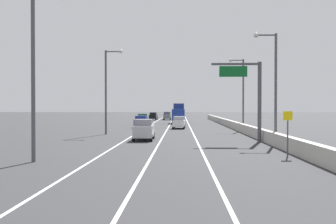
# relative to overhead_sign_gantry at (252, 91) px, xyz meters

# --- Properties ---
(ground_plane) EXTENTS (320.00, 320.00, 0.00)m
(ground_plane) POSITION_rel_overhead_sign_gantry_xyz_m (-6.59, 34.44, -4.73)
(ground_plane) COLOR #2D2D30
(lane_stripe_left) EXTENTS (0.16, 130.00, 0.00)m
(lane_stripe_left) POSITION_rel_overhead_sign_gantry_xyz_m (-12.09, 25.44, -4.73)
(lane_stripe_left) COLOR silver
(lane_stripe_left) RESTS_ON ground_plane
(lane_stripe_center) EXTENTS (0.16, 130.00, 0.00)m
(lane_stripe_center) POSITION_rel_overhead_sign_gantry_xyz_m (-8.59, 25.44, -4.73)
(lane_stripe_center) COLOR silver
(lane_stripe_center) RESTS_ON ground_plane
(lane_stripe_right) EXTENTS (0.16, 130.00, 0.00)m
(lane_stripe_right) POSITION_rel_overhead_sign_gantry_xyz_m (-5.09, 25.44, -4.73)
(lane_stripe_right) COLOR silver
(lane_stripe_right) RESTS_ON ground_plane
(jersey_barrier_right) EXTENTS (0.60, 120.00, 1.10)m
(jersey_barrier_right) POSITION_rel_overhead_sign_gantry_xyz_m (1.34, 10.44, -4.18)
(jersey_barrier_right) COLOR #B2ADA3
(jersey_barrier_right) RESTS_ON ground_plane
(overhead_sign_gantry) EXTENTS (4.68, 0.36, 7.50)m
(overhead_sign_gantry) POSITION_rel_overhead_sign_gantry_xyz_m (0.00, 0.00, 0.00)
(overhead_sign_gantry) COLOR #47474C
(overhead_sign_gantry) RESTS_ON ground_plane
(speed_advisory_sign) EXTENTS (0.60, 0.11, 3.00)m
(speed_advisory_sign) POSITION_rel_overhead_sign_gantry_xyz_m (0.44, -10.22, -2.96)
(speed_advisory_sign) COLOR #4C4C51
(speed_advisory_sign) RESTS_ON ground_plane
(lamp_post_right_second) EXTENTS (2.14, 0.44, 10.07)m
(lamp_post_right_second) POSITION_rel_overhead_sign_gantry_xyz_m (1.81, -0.68, 1.06)
(lamp_post_right_second) COLOR #4C4C51
(lamp_post_right_second) RESTS_ON ground_plane
(lamp_post_right_third) EXTENTS (2.14, 0.44, 10.07)m
(lamp_post_right_third) POSITION_rel_overhead_sign_gantry_xyz_m (1.96, 17.85, 1.06)
(lamp_post_right_third) COLOR #4C4C51
(lamp_post_right_third) RESTS_ON ground_plane
(lamp_post_left_near) EXTENTS (2.14, 0.44, 10.07)m
(lamp_post_left_near) POSITION_rel_overhead_sign_gantry_xyz_m (-15.19, -13.21, 1.06)
(lamp_post_left_near) COLOR #4C4C51
(lamp_post_left_near) RESTS_ON ground_plane
(lamp_post_left_mid) EXTENTS (2.14, 0.44, 10.07)m
(lamp_post_left_mid) POSITION_rel_overhead_sign_gantry_xyz_m (-15.29, 9.03, 1.06)
(lamp_post_left_mid) COLOR #4C4C51
(lamp_post_left_mid) RESTS_ON ground_plane
(car_blue_0) EXTENTS (2.10, 4.59, 1.88)m
(car_blue_0) POSITION_rel_overhead_sign_gantry_xyz_m (-12.81, 23.86, -3.79)
(car_blue_0) COLOR #1E389E
(car_blue_0) RESTS_ON ground_plane
(car_green_1) EXTENTS (1.97, 4.52, 2.05)m
(car_green_1) POSITION_rel_overhead_sign_gantry_xyz_m (-13.35, 31.06, -3.71)
(car_green_1) COLOR #196033
(car_green_1) RESTS_ON ground_plane
(car_black_2) EXTENTS (1.95, 4.47, 1.90)m
(car_black_2) POSITION_rel_overhead_sign_gantry_xyz_m (-13.37, 57.65, -3.78)
(car_black_2) COLOR black
(car_black_2) RESTS_ON ground_plane
(car_white_3) EXTENTS (1.96, 4.62, 1.85)m
(car_white_3) POSITION_rel_overhead_sign_gantry_xyz_m (-6.86, 21.22, -3.80)
(car_white_3) COLOR white
(car_white_3) RESTS_ON ground_plane
(car_gray_4) EXTENTS (1.87, 4.34, 2.03)m
(car_gray_4) POSITION_rel_overhead_sign_gantry_xyz_m (-9.97, 58.74, -3.72)
(car_gray_4) COLOR slate
(car_gray_4) RESTS_ON ground_plane
(car_silver_5) EXTENTS (1.93, 4.32, 2.07)m
(car_silver_5) POSITION_rel_overhead_sign_gantry_xyz_m (-10.26, 1.57, -3.70)
(car_silver_5) COLOR #B7B7BC
(car_silver_5) RESTS_ON ground_plane
(box_truck) EXTENTS (2.57, 8.22, 3.96)m
(box_truck) POSITION_rel_overhead_sign_gantry_xyz_m (-6.99, 39.14, -2.93)
(box_truck) COLOR navy
(box_truck) RESTS_ON ground_plane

